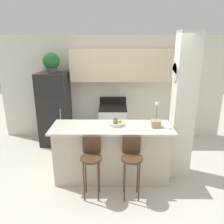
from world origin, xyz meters
TOP-DOWN VIEW (x-y plane):
  - ground_plane at (0.00, 0.00)m, footprint 14.00×14.00m
  - wall_back at (0.14, 1.86)m, footprint 5.60×0.38m
  - pillar_right at (1.23, 0.16)m, footprint 0.38×0.33m
  - counter_bar at (0.00, 0.00)m, footprint 2.07×0.71m
  - refrigerator at (-1.37, 1.52)m, footprint 0.67×0.74m
  - stove_range at (0.01, 1.58)m, footprint 0.66×0.64m
  - bar_stool_left at (-0.31, -0.50)m, footprint 0.33×0.33m
  - bar_stool_right at (0.31, -0.50)m, footprint 0.33×0.33m
  - potted_plant_on_fridge at (-1.37, 1.52)m, footprint 0.38×0.38m
  - orchid_vase at (0.75, -0.01)m, footprint 0.15×0.15m
  - fruit_bowl at (0.08, 0.07)m, footprint 0.27×0.27m

SIDE VIEW (x-z plane):
  - ground_plane at x=0.00m, z-range 0.00..0.00m
  - stove_range at x=0.01m, z-range -0.07..1.00m
  - counter_bar at x=0.00m, z-range 0.00..1.00m
  - bar_stool_left at x=-0.31m, z-range 0.16..1.14m
  - bar_stool_right at x=0.31m, z-range 0.16..1.14m
  - refrigerator at x=-1.37m, z-range 0.00..1.72m
  - fruit_bowl at x=0.08m, z-range 0.97..1.09m
  - orchid_vase at x=0.75m, z-range 0.88..1.31m
  - pillar_right at x=1.23m, z-range 0.01..2.56m
  - wall_back at x=0.14m, z-range 0.25..2.80m
  - potted_plant_on_fridge at x=-1.37m, z-range 1.74..2.18m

